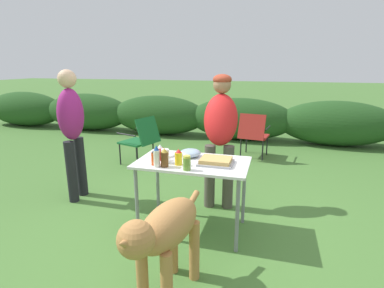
{
  "coord_description": "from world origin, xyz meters",
  "views": [
    {
      "loc": [
        0.75,
        -2.7,
        1.66
      ],
      "look_at": [
        -0.03,
        0.1,
        0.89
      ],
      "focal_mm": 28.0,
      "sensor_mm": 36.0,
      "label": 1
    }
  ],
  "objects_px": {
    "ketchup_bottle": "(160,153)",
    "camp_chair_near_hedge": "(141,138)",
    "standing_person_in_dark_puffer": "(72,124)",
    "beer_bottle": "(164,158)",
    "mixing_bowl": "(190,153)",
    "mustard_bottle": "(179,157)",
    "food_tray": "(216,161)",
    "paper_cup_stack": "(165,156)",
    "folding_table": "(193,169)",
    "standing_person_in_olive_jacket": "(221,127)",
    "relish_jar": "(187,163)",
    "plate_stack": "(164,154)",
    "dog": "(165,232)",
    "camp_chair_green_behind_table": "(253,133)",
    "hot_sauce_bottle": "(154,157)",
    "mayo_bottle": "(157,157)"
  },
  "relations": [
    {
      "from": "hot_sauce_bottle",
      "to": "relish_jar",
      "type": "height_order",
      "value": "hot_sauce_bottle"
    },
    {
      "from": "paper_cup_stack",
      "to": "standing_person_in_dark_puffer",
      "type": "relative_size",
      "value": 0.08
    },
    {
      "from": "camp_chair_green_behind_table",
      "to": "camp_chair_near_hedge",
      "type": "height_order",
      "value": "same"
    },
    {
      "from": "plate_stack",
      "to": "mustard_bottle",
      "type": "bearing_deg",
      "value": -45.58
    },
    {
      "from": "mixing_bowl",
      "to": "camp_chair_near_hedge",
      "type": "bearing_deg",
      "value": 129.36
    },
    {
      "from": "standing_person_in_dark_puffer",
      "to": "beer_bottle",
      "type": "bearing_deg",
      "value": -114.11
    },
    {
      "from": "relish_jar",
      "to": "camp_chair_near_hedge",
      "type": "xyz_separation_m",
      "value": [
        -1.42,
        2.03,
        -0.34
      ]
    },
    {
      "from": "food_tray",
      "to": "plate_stack",
      "type": "xyz_separation_m",
      "value": [
        -0.58,
        0.12,
        -0.02
      ]
    },
    {
      "from": "food_tray",
      "to": "camp_chair_green_behind_table",
      "type": "distance_m",
      "value": 2.72
    },
    {
      "from": "mayo_bottle",
      "to": "mustard_bottle",
      "type": "height_order",
      "value": "mayo_bottle"
    },
    {
      "from": "beer_bottle",
      "to": "standing_person_in_dark_puffer",
      "type": "distance_m",
      "value": 1.52
    },
    {
      "from": "mixing_bowl",
      "to": "camp_chair_near_hedge",
      "type": "relative_size",
      "value": 0.26
    },
    {
      "from": "paper_cup_stack",
      "to": "beer_bottle",
      "type": "distance_m",
      "value": 0.12
    },
    {
      "from": "ketchup_bottle",
      "to": "mustard_bottle",
      "type": "bearing_deg",
      "value": -22.52
    },
    {
      "from": "mustard_bottle",
      "to": "mixing_bowl",
      "type": "bearing_deg",
      "value": 82.59
    },
    {
      "from": "relish_jar",
      "to": "mustard_bottle",
      "type": "height_order",
      "value": "mustard_bottle"
    },
    {
      "from": "plate_stack",
      "to": "mustard_bottle",
      "type": "height_order",
      "value": "mustard_bottle"
    },
    {
      "from": "mixing_bowl",
      "to": "beer_bottle",
      "type": "bearing_deg",
      "value": -111.45
    },
    {
      "from": "relish_jar",
      "to": "mustard_bottle",
      "type": "relative_size",
      "value": 0.88
    },
    {
      "from": "paper_cup_stack",
      "to": "ketchup_bottle",
      "type": "height_order",
      "value": "ketchup_bottle"
    },
    {
      "from": "paper_cup_stack",
      "to": "beer_bottle",
      "type": "xyz_separation_m",
      "value": [
        0.03,
        -0.11,
        0.02
      ]
    },
    {
      "from": "relish_jar",
      "to": "dog",
      "type": "bearing_deg",
      "value": -85.51
    },
    {
      "from": "mustard_bottle",
      "to": "camp_chair_near_hedge",
      "type": "relative_size",
      "value": 0.19
    },
    {
      "from": "relish_jar",
      "to": "mayo_bottle",
      "type": "bearing_deg",
      "value": 179.04
    },
    {
      "from": "camp_chair_green_behind_table",
      "to": "standing_person_in_dark_puffer",
      "type": "bearing_deg",
      "value": -121.6
    },
    {
      "from": "mayo_bottle",
      "to": "mustard_bottle",
      "type": "distance_m",
      "value": 0.21
    },
    {
      "from": "standing_person_in_olive_jacket",
      "to": "camp_chair_green_behind_table",
      "type": "xyz_separation_m",
      "value": [
        0.25,
        2.0,
        -0.49
      ]
    },
    {
      "from": "plate_stack",
      "to": "hot_sauce_bottle",
      "type": "height_order",
      "value": "hot_sauce_bottle"
    },
    {
      "from": "beer_bottle",
      "to": "hot_sauce_bottle",
      "type": "bearing_deg",
      "value": 168.32
    },
    {
      "from": "hot_sauce_bottle",
      "to": "beer_bottle",
      "type": "height_order",
      "value": "beer_bottle"
    },
    {
      "from": "folding_table",
      "to": "standing_person_in_olive_jacket",
      "type": "height_order",
      "value": "standing_person_in_olive_jacket"
    },
    {
      "from": "ketchup_bottle",
      "to": "standing_person_in_olive_jacket",
      "type": "distance_m",
      "value": 0.87
    },
    {
      "from": "paper_cup_stack",
      "to": "camp_chair_green_behind_table",
      "type": "distance_m",
      "value": 2.89
    },
    {
      "from": "beer_bottle",
      "to": "camp_chair_near_hedge",
      "type": "relative_size",
      "value": 0.22
    },
    {
      "from": "standing_person_in_olive_jacket",
      "to": "camp_chair_near_hedge",
      "type": "height_order",
      "value": "standing_person_in_olive_jacket"
    },
    {
      "from": "mustard_bottle",
      "to": "standing_person_in_dark_puffer",
      "type": "distance_m",
      "value": 1.59
    },
    {
      "from": "plate_stack",
      "to": "paper_cup_stack",
      "type": "xyz_separation_m",
      "value": [
        0.1,
        -0.22,
        0.06
      ]
    },
    {
      "from": "dog",
      "to": "camp_chair_green_behind_table",
      "type": "height_order",
      "value": "camp_chair_green_behind_table"
    },
    {
      "from": "paper_cup_stack",
      "to": "dog",
      "type": "relative_size",
      "value": 0.13
    },
    {
      "from": "ketchup_bottle",
      "to": "camp_chair_near_hedge",
      "type": "distance_m",
      "value": 2.14
    },
    {
      "from": "ketchup_bottle",
      "to": "dog",
      "type": "bearing_deg",
      "value": -66.98
    },
    {
      "from": "ketchup_bottle",
      "to": "standing_person_in_olive_jacket",
      "type": "height_order",
      "value": "standing_person_in_olive_jacket"
    },
    {
      "from": "food_tray",
      "to": "beer_bottle",
      "type": "height_order",
      "value": "beer_bottle"
    },
    {
      "from": "relish_jar",
      "to": "mayo_bottle",
      "type": "height_order",
      "value": "mayo_bottle"
    },
    {
      "from": "mixing_bowl",
      "to": "mustard_bottle",
      "type": "relative_size",
      "value": 1.4
    },
    {
      "from": "standing_person_in_olive_jacket",
      "to": "dog",
      "type": "height_order",
      "value": "standing_person_in_olive_jacket"
    },
    {
      "from": "dog",
      "to": "mixing_bowl",
      "type": "bearing_deg",
      "value": -73.57
    },
    {
      "from": "plate_stack",
      "to": "camp_chair_near_hedge",
      "type": "bearing_deg",
      "value": 122.48
    },
    {
      "from": "folding_table",
      "to": "standing_person_in_olive_jacket",
      "type": "distance_m",
      "value": 0.76
    },
    {
      "from": "plate_stack",
      "to": "dog",
      "type": "relative_size",
      "value": 0.22
    }
  ]
}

